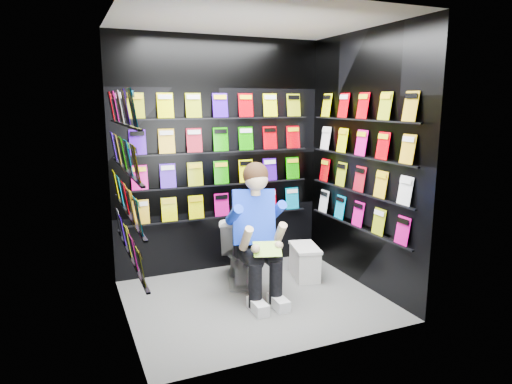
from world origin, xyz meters
name	(u,v)px	position (x,y,z in m)	size (l,w,h in m)	color
floor	(255,300)	(0.00, 0.00, 0.00)	(2.40, 2.40, 0.00)	slate
ceiling	(255,19)	(0.00, 0.00, 2.60)	(2.40, 2.40, 0.00)	white
wall_back	(220,156)	(0.00, 1.00, 1.30)	(2.40, 0.04, 2.60)	black
wall_front	(309,186)	(0.00, -1.00, 1.30)	(2.40, 0.04, 2.60)	black
wall_left	(120,176)	(-1.20, 0.00, 1.30)	(0.04, 2.00, 2.60)	black
wall_right	(363,161)	(1.20, 0.00, 1.30)	(0.04, 2.00, 2.60)	black
comics_back	(221,156)	(0.00, 0.97, 1.31)	(2.10, 0.06, 1.37)	#BF000A
comics_left	(124,175)	(-1.17, 0.00, 1.31)	(0.06, 1.70, 1.37)	#BF000A
comics_right	(361,161)	(1.17, 0.00, 1.31)	(0.06, 1.70, 1.37)	#BF000A
toilet	(239,248)	(0.03, 0.52, 0.37)	(0.42, 0.75, 0.73)	white
longbox	(305,263)	(0.73, 0.33, 0.16)	(0.24, 0.44, 0.33)	silver
longbox_lid	(305,247)	(0.73, 0.33, 0.34)	(0.26, 0.46, 0.03)	silver
reader	(253,218)	(0.03, 0.14, 0.79)	(0.55, 0.80, 1.47)	#1735C9
held_comic	(267,249)	(0.03, -0.21, 0.58)	(0.26, 0.01, 0.18)	green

